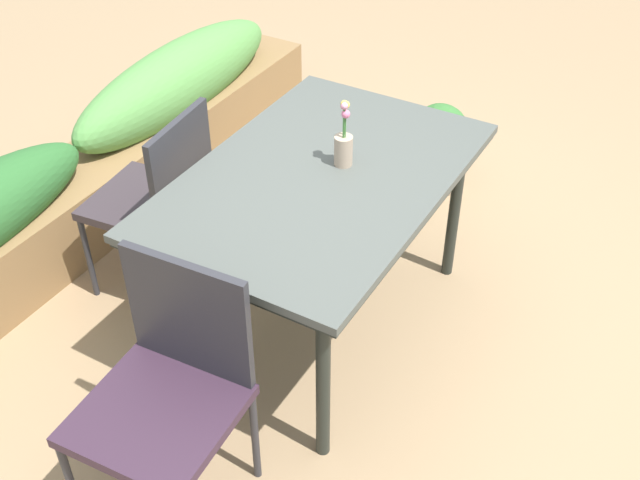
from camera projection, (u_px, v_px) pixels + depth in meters
name	position (u px, v px, depth m)	size (l,w,h in m)	color
ground_plane	(341.00, 315.00, 3.59)	(12.00, 12.00, 0.00)	#9E7F5B
dining_table	(320.00, 189.00, 3.11)	(1.43, 0.94, 0.79)	#4C514C
chair_far_side	(159.00, 193.00, 3.44)	(0.50, 0.50, 0.92)	#372E32
chair_end_left	(170.00, 383.00, 2.57)	(0.52, 0.52, 0.94)	#392535
flower_vase	(344.00, 143.00, 3.07)	(0.07, 0.07, 0.28)	tan
planter_box	(84.00, 174.00, 3.92)	(3.54, 0.42, 0.70)	olive
potted_plant	(438.00, 145.00, 4.28)	(0.32, 0.32, 0.48)	gray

